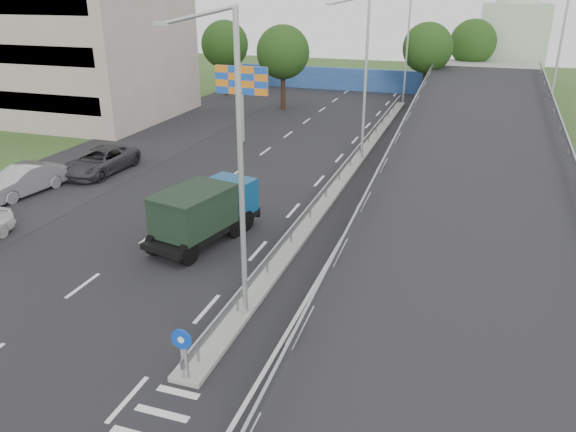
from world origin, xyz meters
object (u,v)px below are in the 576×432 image
at_px(lamp_post_mid, 363,71).
at_px(lamp_post_far, 406,42).
at_px(dump_truck, 205,211).
at_px(sign_bollard, 184,353).
at_px(billboard, 242,85).
at_px(parked_car_b, 23,180).
at_px(lamp_post_near, 235,157).
at_px(church, 512,39).
at_px(parked_car_c, 101,161).

xyz_separation_m(lamp_post_mid, lamp_post_far, (0.00, 20.00, 0.00)).
height_order(lamp_post_far, dump_truck, lamp_post_far).
xyz_separation_m(sign_bollard, lamp_post_far, (0.11, 43.83, 4.77)).
xyz_separation_m(lamp_post_far, billboard, (-9.11, -18.00, -1.62)).
distance_m(lamp_post_far, parked_car_b, 36.52).
height_order(lamp_post_near, lamp_post_mid, same).
distance_m(lamp_post_mid, church, 35.41).
relative_size(dump_truck, parked_car_c, 1.13).
distance_m(sign_bollard, dump_truck, 9.99).
bearing_deg(dump_truck, lamp_post_far, 96.07).
xyz_separation_m(lamp_post_mid, dump_truck, (-3.97, -14.62, -4.37)).
bearing_deg(dump_truck, parked_car_c, 159.36).
relative_size(lamp_post_mid, church, 0.73).
bearing_deg(billboard, church, 59.30).
bearing_deg(dump_truck, sign_bollard, -54.61).
distance_m(lamp_post_near, billboard, 23.87).
xyz_separation_m(lamp_post_near, parked_car_b, (-16.23, 7.67, -5.00)).
bearing_deg(parked_car_b, dump_truck, -1.75).
xyz_separation_m(dump_truck, parked_car_b, (-12.26, 2.29, -0.63)).
height_order(sign_bollard, lamp_post_near, lamp_post_near).
relative_size(sign_bollard, billboard, 0.30).
bearing_deg(lamp_post_mid, dump_truck, -105.21).
relative_size(sign_bollard, lamp_post_mid, 0.17).
bearing_deg(parked_car_c, lamp_post_near, -38.91).
distance_m(lamp_post_mid, dump_truck, 15.77).
bearing_deg(billboard, parked_car_b, -116.44).
height_order(lamp_post_mid, parked_car_c, lamp_post_mid).
bearing_deg(sign_bollard, lamp_post_mid, 89.74).
bearing_deg(sign_bollard, parked_car_c, 131.81).
height_order(dump_truck, parked_car_c, dump_truck).
bearing_deg(lamp_post_near, lamp_post_far, 90.00).
relative_size(lamp_post_near, church, 0.73).
distance_m(lamp_post_far, billboard, 20.24).
bearing_deg(church, parked_car_b, -119.42).
bearing_deg(parked_car_b, lamp_post_far, 72.16).
xyz_separation_m(billboard, parked_car_b, (-7.12, -14.33, -3.38)).
relative_size(lamp_post_near, parked_car_b, 2.06).
distance_m(sign_bollard, billboard, 27.53).
distance_m(billboard, parked_car_c, 11.62).
distance_m(lamp_post_far, dump_truck, 35.12).
bearing_deg(lamp_post_far, church, 54.76).
bearing_deg(lamp_post_near, billboard, 112.49).
bearing_deg(church, billboard, -120.70).
bearing_deg(lamp_post_far, dump_truck, -96.55).
bearing_deg(dump_truck, parked_car_b, -177.97).
height_order(lamp_post_near, parked_car_b, lamp_post_near).
relative_size(lamp_post_far, dump_truck, 1.62).
distance_m(lamp_post_far, church, 17.15).
bearing_deg(billboard, lamp_post_near, -67.51).
xyz_separation_m(lamp_post_near, billboard, (-9.11, 22.00, -1.62)).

